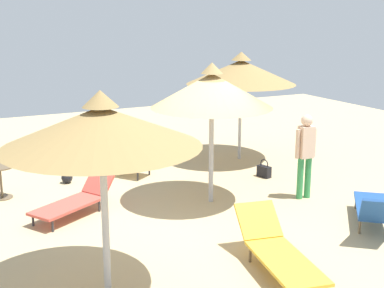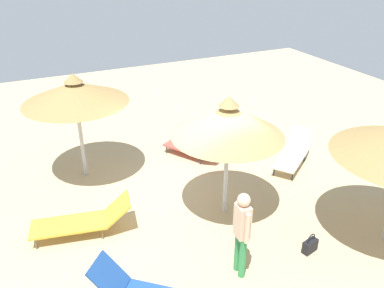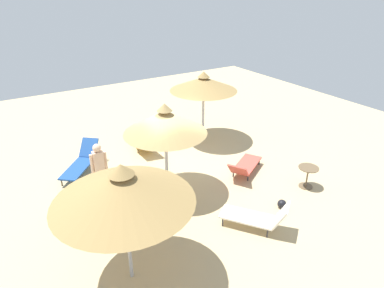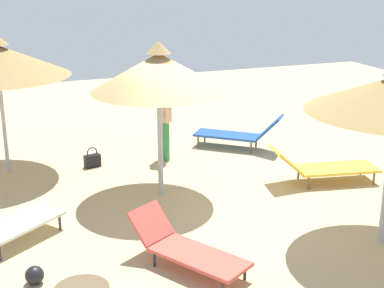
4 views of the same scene
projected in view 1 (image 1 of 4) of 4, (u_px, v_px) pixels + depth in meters
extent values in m
cube|color=tan|center=(198.00, 217.00, 10.20)|extent=(24.00, 24.00, 0.10)
cylinder|color=#B2B2B7|center=(105.00, 208.00, 7.07)|extent=(0.10, 0.10, 2.48)
cone|color=#997A47|center=(101.00, 127.00, 6.81)|extent=(2.63, 2.63, 0.53)
cone|color=#997A47|center=(100.00, 99.00, 6.72)|extent=(0.47, 0.47, 0.22)
cylinder|color=#B2B2B7|center=(211.00, 148.00, 10.68)|extent=(0.10, 0.10, 2.26)
cone|color=tan|center=(212.00, 90.00, 10.40)|extent=(2.43, 2.43, 0.68)
cone|color=tan|center=(212.00, 68.00, 10.30)|extent=(0.44, 0.44, 0.22)
cylinder|color=#B2B2B7|center=(240.00, 114.00, 13.92)|extent=(0.08, 0.08, 2.40)
cone|color=#997A47|center=(241.00, 72.00, 13.65)|extent=(2.85, 2.85, 0.62)
cone|color=#997A47|center=(241.00, 56.00, 13.55)|extent=(0.51, 0.51, 0.22)
cube|color=#1E478C|center=(372.00, 206.00, 9.79)|extent=(1.44, 1.54, 0.05)
cylinder|color=brown|center=(356.00, 202.00, 10.49)|extent=(0.04, 0.04, 0.27)
cylinder|color=brown|center=(382.00, 204.00, 10.38)|extent=(0.04, 0.04, 0.27)
cylinder|color=brown|center=(360.00, 226.00, 9.29)|extent=(0.04, 0.04, 0.27)
cube|color=#1E478C|center=(379.00, 211.00, 8.78)|extent=(0.79, 0.79, 0.56)
cube|color=#CC4C3F|center=(67.00, 206.00, 9.96)|extent=(1.54, 1.25, 0.05)
cylinder|color=#2D2D33|center=(53.00, 226.00, 9.37)|extent=(0.04, 0.04, 0.23)
cylinder|color=#2D2D33|center=(33.00, 220.00, 9.64)|extent=(0.04, 0.04, 0.23)
cylinder|color=#2D2D33|center=(99.00, 206.00, 10.35)|extent=(0.04, 0.04, 0.23)
cylinder|color=#2D2D33|center=(80.00, 201.00, 10.62)|extent=(0.04, 0.04, 0.23)
cube|color=#CC4C3F|center=(99.00, 181.00, 10.64)|extent=(0.66, 0.73, 0.46)
cube|color=silver|center=(123.00, 163.00, 12.73)|extent=(1.32, 1.50, 0.05)
cylinder|color=#2D2D33|center=(149.00, 170.00, 12.72)|extent=(0.04, 0.04, 0.26)
cylinder|color=#2D2D33|center=(138.00, 175.00, 12.28)|extent=(0.04, 0.04, 0.26)
cylinder|color=#2D2D33|center=(109.00, 164.00, 13.25)|extent=(0.04, 0.04, 0.26)
cylinder|color=#2D2D33|center=(96.00, 169.00, 12.81)|extent=(0.04, 0.04, 0.26)
cube|color=silver|center=(94.00, 147.00, 13.03)|extent=(0.68, 0.62, 0.59)
cube|color=gold|center=(286.00, 262.00, 7.63)|extent=(0.96, 1.69, 0.05)
cylinder|color=brown|center=(283.00, 250.00, 8.37)|extent=(0.04, 0.04, 0.26)
cylinder|color=brown|center=(250.00, 254.00, 8.22)|extent=(0.04, 0.04, 0.26)
cube|color=gold|center=(258.00, 220.00, 8.55)|extent=(0.76, 0.65, 0.47)
cylinder|color=#338C4C|center=(300.00, 178.00, 11.00)|extent=(0.13, 0.13, 0.88)
cylinder|color=#338C4C|center=(308.00, 177.00, 11.07)|extent=(0.13, 0.13, 0.88)
cube|color=beige|center=(306.00, 142.00, 10.85)|extent=(0.31, 0.24, 0.66)
sphere|color=beige|center=(307.00, 120.00, 10.74)|extent=(0.24, 0.24, 0.24)
cylinder|color=beige|center=(298.00, 144.00, 10.78)|extent=(0.09, 0.09, 0.61)
cylinder|color=beige|center=(314.00, 142.00, 10.93)|extent=(0.09, 0.09, 0.61)
cube|color=black|center=(264.00, 172.00, 12.55)|extent=(0.23, 0.36, 0.27)
torus|color=black|center=(264.00, 164.00, 12.50)|extent=(0.08, 0.24, 0.24)
cylinder|color=brown|center=(0.00, 167.00, 10.98)|extent=(0.62, 0.62, 0.02)
cylinder|color=brown|center=(1.00, 183.00, 11.06)|extent=(0.05, 0.05, 0.67)
cylinder|color=brown|center=(2.00, 197.00, 11.14)|extent=(0.44, 0.44, 0.02)
sphere|color=black|center=(67.00, 178.00, 12.10)|extent=(0.26, 0.26, 0.26)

